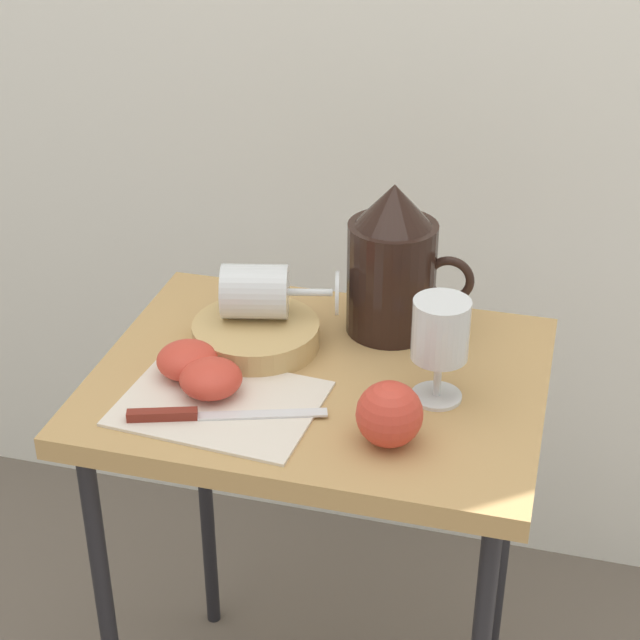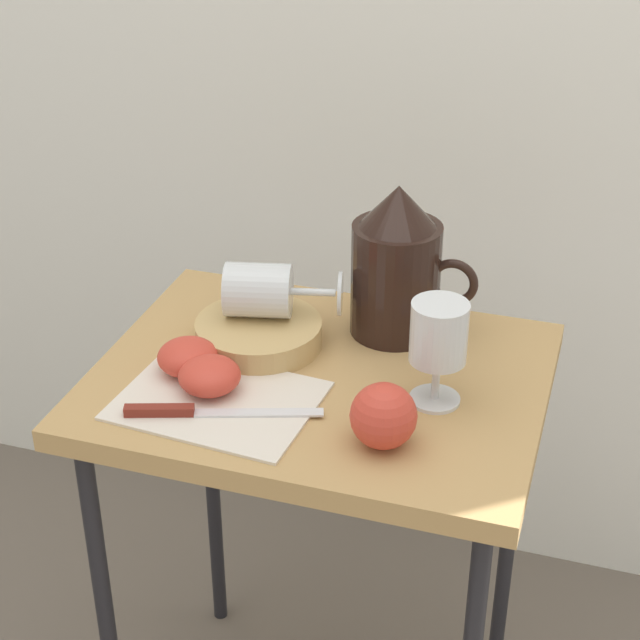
% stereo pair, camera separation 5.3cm
% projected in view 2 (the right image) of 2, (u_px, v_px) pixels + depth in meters
% --- Properties ---
extents(table, '(0.58, 0.45, 0.69)m').
position_uv_depth(table, '(320.00, 418.00, 1.38)').
color(table, tan).
rests_on(table, ground_plane).
extents(linen_napkin, '(0.25, 0.20, 0.00)m').
position_uv_depth(linen_napkin, '(218.00, 401.00, 1.29)').
color(linen_napkin, silver).
rests_on(linen_napkin, table).
extents(basket_tray, '(0.17, 0.17, 0.03)m').
position_uv_depth(basket_tray, '(259.00, 333.00, 1.40)').
color(basket_tray, tan).
rests_on(basket_tray, table).
extents(pitcher, '(0.17, 0.12, 0.22)m').
position_uv_depth(pitcher, '(396.00, 275.00, 1.40)').
color(pitcher, black).
rests_on(pitcher, table).
extents(wine_glass_upright, '(0.07, 0.07, 0.14)m').
position_uv_depth(wine_glass_upright, '(439.00, 338.00, 1.25)').
color(wine_glass_upright, silver).
rests_on(wine_glass_upright, table).
extents(wine_glass_tipped_near, '(0.16, 0.10, 0.07)m').
position_uv_depth(wine_glass_tipped_near, '(262.00, 290.00, 1.40)').
color(wine_glass_tipped_near, silver).
rests_on(wine_glass_tipped_near, basket_tray).
extents(apple_half_left, '(0.08, 0.08, 0.04)m').
position_uv_depth(apple_half_left, '(188.00, 357.00, 1.33)').
color(apple_half_left, '#CC3D2D').
rests_on(apple_half_left, linen_napkin).
extents(apple_half_right, '(0.08, 0.08, 0.04)m').
position_uv_depth(apple_half_right, '(210.00, 376.00, 1.30)').
color(apple_half_right, '#CC3D2D').
rests_on(apple_half_right, linen_napkin).
extents(apple_whole, '(0.08, 0.08, 0.08)m').
position_uv_depth(apple_whole, '(383.00, 416.00, 1.19)').
color(apple_whole, '#CC3D2D').
rests_on(apple_whole, table).
extents(knife, '(0.23, 0.09, 0.01)m').
position_uv_depth(knife, '(194.00, 411.00, 1.26)').
color(knife, silver).
rests_on(knife, linen_napkin).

